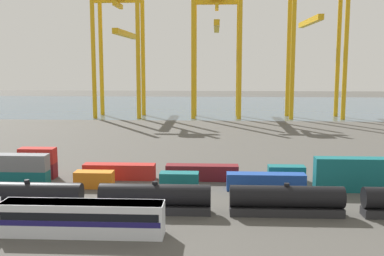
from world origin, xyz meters
The scene contains 18 objects.
ground_plane centered at (0.00, 40.00, 0.00)m, with size 420.00×420.00×0.00m, color #4C4944.
harbour_water centered at (0.00, 139.77, 0.00)m, with size 400.00×110.00×0.01m, color #475B6B.
freight_tank_row centered at (1.99, -12.45, 1.97)m, with size 82.64×2.76×4.22m.
shipping_container_1 centered at (-22.66, -0.64, 1.30)m, with size 12.10×2.44×2.60m, color #146066.
shipping_container_2 centered at (-22.66, -0.64, 3.90)m, with size 12.10×2.44×2.60m, color slate.
shipping_container_3 centered at (-9.22, -0.64, 1.30)m, with size 6.04×2.44×2.60m, color orange.
shipping_container_4 centered at (4.22, -0.64, 1.30)m, with size 6.04×2.44×2.60m, color #146066.
shipping_container_5 centered at (17.65, -0.64, 1.30)m, with size 12.10×2.44×2.60m, color #1C4299.
shipping_container_6 centered at (31.09, -0.64, 1.30)m, with size 12.10×2.44×2.60m, color #146066.
shipping_container_7 centered at (31.09, -0.64, 3.90)m, with size 12.10×2.44×2.60m, color #146066.
shipping_container_10 centered at (-20.36, 4.88, 1.30)m, with size 6.04×2.44×2.60m, color maroon.
shipping_container_11 centered at (-20.36, 4.88, 3.90)m, with size 6.04×2.44×2.60m, color #AD211C.
shipping_container_12 centered at (-6.37, 4.88, 1.30)m, with size 12.10×2.44×2.60m, color #AD211C.
shipping_container_13 centered at (7.63, 4.88, 1.30)m, with size 12.10×2.44×2.60m, color maroon.
shipping_container_14 centered at (21.63, 4.88, 1.30)m, with size 6.04×2.44×2.60m, color #146066.
gantry_crane_west centered at (-25.00, 98.57, 27.10)m, with size 17.27×40.39×45.22m.
gantry_crane_central centered at (9.93, 98.58, 27.43)m, with size 17.56×39.97×44.40m.
gantry_crane_east centered at (44.85, 97.94, 30.32)m, with size 19.31×37.53×50.93m.
Camera 1 is at (9.86, -70.52, 19.56)m, focal length 43.19 mm.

